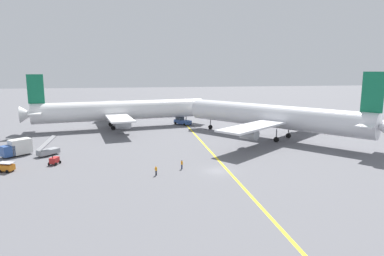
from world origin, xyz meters
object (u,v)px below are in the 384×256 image
object	(u,v)px
gse_baggage_cart_trailing	(6,167)
ground_crew_ramp_agent_by_cones	(182,164)
gse_stair_truck_yellow	(48,151)
gse_gpu_cart_small	(54,160)
gse_catering_truck_tall	(17,148)
airliner_being_pushed	(272,117)
pushback_tug	(182,121)
ground_crew_wing_walker_right	(156,170)
jet_bridge	(108,107)
airliner_at_gate_left	(122,111)

from	to	relation	value
gse_baggage_cart_trailing	ground_crew_ramp_agent_by_cones	distance (m)	31.49
gse_stair_truck_yellow	gse_gpu_cart_small	xyz separation A→B (m)	(2.86, -7.59, -0.23)
gse_catering_truck_tall	airliner_being_pushed	bearing A→B (deg)	6.72
pushback_tug	airliner_being_pushed	bearing A→B (deg)	-52.97
gse_gpu_cart_small	ground_crew_ramp_agent_by_cones	world-z (taller)	gse_gpu_cart_small
gse_gpu_cart_small	ground_crew_wing_walker_right	world-z (taller)	gse_gpu_cart_small
gse_baggage_cart_trailing	gse_stair_truck_yellow	distance (m)	11.82
gse_gpu_cart_small	jet_bridge	distance (m)	63.69
airliner_at_gate_left	gse_stair_truck_yellow	bearing A→B (deg)	-114.62
airliner_at_gate_left	ground_crew_wing_walker_right	bearing A→B (deg)	-82.23
gse_baggage_cart_trailing	ground_crew_ramp_agent_by_cones	xyz separation A→B (m)	(31.22, -4.06, 0.01)
pushback_tug	gse_catering_truck_tall	distance (m)	52.90
pushback_tug	gse_stair_truck_yellow	bearing A→B (deg)	-134.83
gse_baggage_cart_trailing	airliner_being_pushed	bearing A→B (deg)	17.78
gse_baggage_cart_trailing	jet_bridge	bearing A→B (deg)	78.33
airliner_at_gate_left	pushback_tug	xyz separation A→B (m)	(19.58, 2.28, -4.26)
airliner_at_gate_left	gse_baggage_cart_trailing	bearing A→B (deg)	-114.22
airliner_being_pushed	ground_crew_wing_walker_right	xyz separation A→B (m)	(-32.77, -25.90, -5.03)
gse_catering_truck_tall	airliner_at_gate_left	bearing A→B (deg)	56.00
airliner_at_gate_left	ground_crew_ramp_agent_by_cones	world-z (taller)	airliner_at_gate_left
airliner_at_gate_left	gse_catering_truck_tall	bearing A→B (deg)	-124.00
airliner_at_gate_left	jet_bridge	size ratio (longest dim) A/B	3.22
airliner_at_gate_left	gse_baggage_cart_trailing	distance (m)	47.58
jet_bridge	gse_gpu_cart_small	bearing A→B (deg)	-95.66
airliner_being_pushed	airliner_at_gate_left	bearing A→B (deg)	148.51
gse_baggage_cart_trailing	ground_crew_wing_walker_right	bearing A→B (deg)	-14.86
pushback_tug	ground_crew_wing_walker_right	xyz separation A→B (m)	(-12.74, -52.45, -0.32)
jet_bridge	ground_crew_wing_walker_right	bearing A→B (deg)	-80.34
airliner_at_gate_left	ground_crew_ramp_agent_by_cones	distance (m)	48.91
gse_baggage_cart_trailing	gse_gpu_cart_small	xyz separation A→B (m)	(7.48, 3.29, -0.07)
gse_stair_truck_yellow	jet_bridge	world-z (taller)	jet_bridge
pushback_tug	gse_stair_truck_yellow	world-z (taller)	gse_stair_truck_yellow
ground_crew_ramp_agent_by_cones	ground_crew_wing_walker_right	size ratio (longest dim) A/B	1.00
gse_baggage_cart_trailing	gse_stair_truck_yellow	xyz separation A→B (m)	(4.62, 10.88, 0.16)
airliner_being_pushed	gse_baggage_cart_trailing	xyz separation A→B (m)	(-59.04, -18.93, -5.04)
airliner_at_gate_left	gse_gpu_cart_small	bearing A→B (deg)	-106.67
airliner_being_pushed	gse_catering_truck_tall	size ratio (longest dim) A/B	8.07
gse_catering_truck_tall	ground_crew_wing_walker_right	bearing A→B (deg)	-33.77
airliner_at_gate_left	gse_gpu_cart_small	size ratio (longest dim) A/B	23.19
airliner_at_gate_left	gse_stair_truck_yellow	xyz separation A→B (m)	(-14.81, -32.32, -4.42)
airliner_at_gate_left	pushback_tug	distance (m)	20.17
gse_gpu_cart_small	gse_catering_truck_tall	world-z (taller)	gse_catering_truck_tall
gse_catering_truck_tall	gse_baggage_cart_trailing	bearing A→B (deg)	-81.48
ground_crew_wing_walker_right	gse_gpu_cart_small	bearing A→B (deg)	151.36
airliner_at_gate_left	gse_stair_truck_yellow	distance (m)	35.82
pushback_tug	ground_crew_ramp_agent_by_cones	xyz separation A→B (m)	(-7.79, -49.53, -0.32)
ground_crew_wing_walker_right	jet_bridge	xyz separation A→B (m)	(-12.52, 73.55, 3.24)
ground_crew_ramp_agent_by_cones	ground_crew_wing_walker_right	world-z (taller)	ground_crew_wing_walker_right
ground_crew_wing_walker_right	airliner_at_gate_left	bearing A→B (deg)	97.77
ground_crew_ramp_agent_by_cones	pushback_tug	bearing A→B (deg)	81.06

